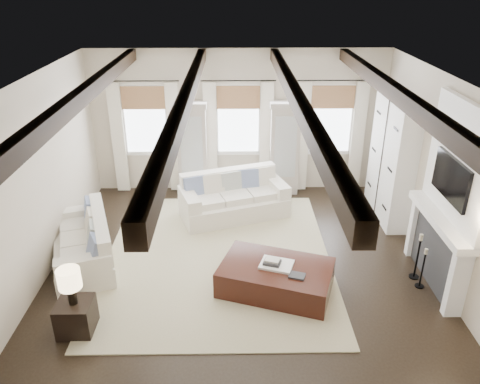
{
  "coord_description": "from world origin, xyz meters",
  "views": [
    {
      "loc": [
        -0.11,
        -6.31,
        4.64
      ],
      "look_at": [
        -0.0,
        1.07,
        1.15
      ],
      "focal_mm": 35.0,
      "sensor_mm": 36.0,
      "label": 1
    }
  ],
  "objects_px": {
    "side_table_front": "(76,317)",
    "side_table_back": "(193,177)",
    "ottoman": "(276,278)",
    "sofa_back": "(233,199)",
    "sofa_left": "(86,244)"
  },
  "relations": [
    {
      "from": "side_table_front",
      "to": "side_table_back",
      "type": "bearing_deg",
      "value": 75.38
    },
    {
      "from": "ottoman",
      "to": "side_table_front",
      "type": "xyz_separation_m",
      "value": [
        -2.89,
        -0.9,
        0.02
      ]
    },
    {
      "from": "side_table_front",
      "to": "sofa_back",
      "type": "bearing_deg",
      "value": 57.53
    },
    {
      "from": "ottoman",
      "to": "side_table_back",
      "type": "relative_size",
      "value": 3.18
    },
    {
      "from": "sofa_left",
      "to": "ottoman",
      "type": "relative_size",
      "value": 1.27
    },
    {
      "from": "sofa_left",
      "to": "ottoman",
      "type": "height_order",
      "value": "sofa_left"
    },
    {
      "from": "side_table_front",
      "to": "side_table_back",
      "type": "relative_size",
      "value": 0.9
    },
    {
      "from": "sofa_back",
      "to": "side_table_back",
      "type": "distance_m",
      "value": 1.69
    },
    {
      "from": "sofa_left",
      "to": "side_table_front",
      "type": "relative_size",
      "value": 4.51
    },
    {
      "from": "ottoman",
      "to": "side_table_back",
      "type": "distance_m",
      "value": 4.29
    },
    {
      "from": "ottoman",
      "to": "sofa_left",
      "type": "bearing_deg",
      "value": -176.02
    },
    {
      "from": "sofa_left",
      "to": "side_table_front",
      "type": "xyz_separation_m",
      "value": [
        0.35,
        -1.76,
        -0.1
      ]
    },
    {
      "from": "sofa_back",
      "to": "sofa_left",
      "type": "relative_size",
      "value": 1.07
    },
    {
      "from": "sofa_back",
      "to": "ottoman",
      "type": "relative_size",
      "value": 1.36
    },
    {
      "from": "side_table_front",
      "to": "side_table_back",
      "type": "height_order",
      "value": "side_table_back"
    }
  ]
}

